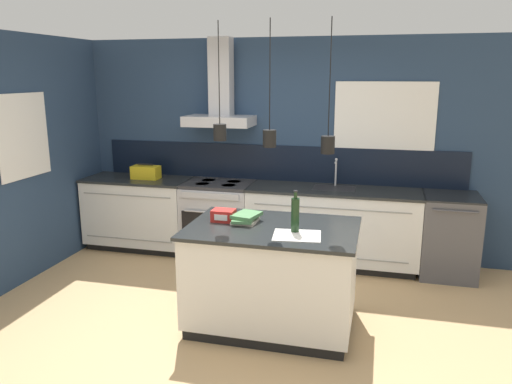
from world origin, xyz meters
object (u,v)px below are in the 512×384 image
at_px(oven_range, 219,219).
at_px(dishwasher, 449,236).
at_px(yellow_toolbox, 146,172).
at_px(book_stack, 245,218).
at_px(bottle_on_island, 295,214).
at_px(red_supply_box, 223,215).

distance_m(oven_range, dishwasher, 2.65).
bearing_deg(yellow_toolbox, book_stack, -41.72).
bearing_deg(oven_range, dishwasher, 0.09).
bearing_deg(bottle_on_island, book_stack, 160.32).
distance_m(dishwasher, book_stack, 2.48).
height_order(dishwasher, book_stack, book_stack).
bearing_deg(red_supply_box, bottle_on_island, -13.71).
bearing_deg(red_supply_box, oven_range, 110.15).
bearing_deg(red_supply_box, dishwasher, 36.07).
distance_m(bottle_on_island, book_stack, 0.51).
distance_m(oven_range, yellow_toolbox, 1.09).
height_order(red_supply_box, yellow_toolbox, yellow_toolbox).
height_order(oven_range, red_supply_box, red_supply_box).
xyz_separation_m(dishwasher, red_supply_box, (-2.09, -1.52, 0.51)).
bearing_deg(dishwasher, book_stack, -141.25).
bearing_deg(book_stack, dishwasher, 38.75).
bearing_deg(dishwasher, yellow_toolbox, 180.00).
xyz_separation_m(book_stack, yellow_toolbox, (-1.70, 1.52, 0.04)).
bearing_deg(bottle_on_island, red_supply_box, 166.29).
xyz_separation_m(oven_range, yellow_toolbox, (-0.95, 0.00, 0.54)).
height_order(dishwasher, bottle_on_island, bottle_on_island).
relative_size(dishwasher, bottle_on_island, 2.58).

